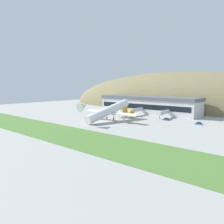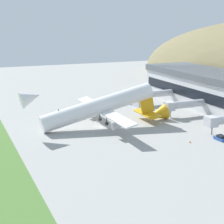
# 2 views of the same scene
# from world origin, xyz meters

# --- Properties ---
(ground_plane) EXTENTS (335.98, 335.98, 0.00)m
(ground_plane) POSITION_xyz_m (0.00, 0.00, 0.00)
(ground_plane) COLOR #9E9E99
(grass_strip_foreground) EXTENTS (302.39, 25.97, 0.08)m
(grass_strip_foreground) POSITION_xyz_m (0.00, -40.25, 0.04)
(grass_strip_foreground) COLOR #4C7533
(grass_strip_foreground) RESTS_ON ground_plane
(hill_backdrop) EXTENTS (263.47, 78.56, 69.04)m
(hill_backdrop) POSITION_xyz_m (-2.05, 98.71, 0.00)
(hill_backdrop) COLOR olive
(hill_backdrop) RESTS_ON ground_plane
(terminal_building) EXTENTS (81.57, 21.48, 13.29)m
(terminal_building) POSITION_xyz_m (-2.24, 49.78, 7.53)
(terminal_building) COLOR silver
(terminal_building) RESTS_ON ground_plane
(jetway_0) EXTENTS (3.38, 14.23, 5.43)m
(jetway_0) POSITION_xyz_m (-21.94, 31.69, 3.99)
(jetway_0) COLOR silver
(jetway_0) RESTS_ON ground_plane
(jetway_1) EXTENTS (3.38, 15.23, 5.43)m
(jetway_1) POSITION_xyz_m (-1.33, 31.15, 3.99)
(jetway_1) COLOR silver
(jetway_1) RESTS_ON ground_plane
(jetway_2) EXTENTS (3.38, 14.88, 5.43)m
(jetway_2) POSITION_xyz_m (20.50, 31.34, 3.99)
(jetway_2) COLOR silver
(jetway_2) RESTS_ON ground_plane
(cargo_airplane) EXTENTS (40.02, 48.36, 15.21)m
(cargo_airplane) POSITION_xyz_m (-0.18, 0.52, 6.12)
(cargo_airplane) COLOR white
(service_car_0) EXTENTS (3.71, 1.96, 1.51)m
(service_car_0) POSITION_xyz_m (25.75, 25.62, 0.63)
(service_car_0) COLOR #264C99
(service_car_0) RESTS_ON ground_plane
(service_car_1) EXTENTS (3.73, 1.92, 1.65)m
(service_car_1) POSITION_xyz_m (-10.46, 29.29, 0.68)
(service_car_1) COLOR #B21E1E
(service_car_1) RESTS_ON ground_plane
(service_car_2) EXTENTS (4.55, 1.98, 1.42)m
(service_car_2) POSITION_xyz_m (-45.11, 28.78, 0.59)
(service_car_2) COLOR #264C99
(service_car_2) RESTS_ON ground_plane
(service_car_3) EXTENTS (3.87, 1.90, 1.41)m
(service_car_3) POSITION_xyz_m (46.72, 23.86, 0.58)
(service_car_3) COLOR #264C99
(service_car_3) RESTS_ON ground_plane
(fuel_truck) EXTENTS (7.55, 3.04, 2.95)m
(fuel_truck) POSITION_xyz_m (-21.36, 23.74, 1.43)
(fuel_truck) COLOR #264C99
(fuel_truck) RESTS_ON ground_plane
(traffic_cone_0) EXTENTS (0.52, 0.52, 0.58)m
(traffic_cone_0) POSITION_xyz_m (24.17, 16.72, 0.28)
(traffic_cone_0) COLOR orange
(traffic_cone_0) RESTS_ON ground_plane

